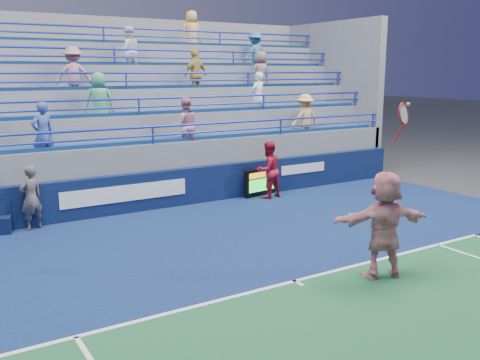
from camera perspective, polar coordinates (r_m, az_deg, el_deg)
ground at (r=10.32m, az=5.87°, el=-10.79°), size 120.00×120.00×0.00m
sponsor_wall at (r=15.57m, az=-8.79°, el=-1.04°), size 18.00×0.32×1.10m
bleacher_stand at (r=18.89m, az=-13.41°, el=4.06°), size 18.00×5.60×6.13m
serve_speed_board at (r=16.98m, az=2.18°, el=-0.25°), size 1.27×0.35×0.87m
judge_chair at (r=14.33m, az=-24.06°, el=-4.30°), size 0.52×0.53×0.75m
tennis_player at (r=10.55m, az=15.13°, el=-4.60°), size 2.03×1.19×3.35m
line_judge at (r=14.25m, az=-21.41°, el=-1.76°), size 0.71×0.61×1.65m
ball_girl at (r=16.62m, az=3.02°, el=1.07°), size 0.95×0.79×1.78m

